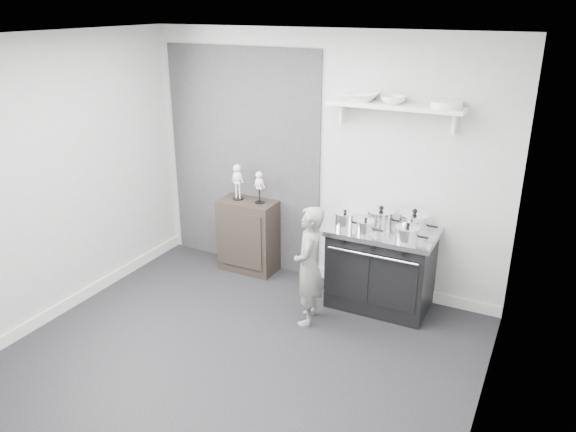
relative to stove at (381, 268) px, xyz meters
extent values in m
plane|color=black|center=(-0.82, -1.48, -0.42)|extent=(4.00, 4.00, 0.00)
cube|color=#A9A9A7|center=(-0.82, 0.32, 0.93)|extent=(4.00, 0.02, 2.70)
cube|color=#A9A9A7|center=(-0.82, -3.28, 0.93)|extent=(4.00, 0.02, 2.70)
cube|color=#A9A9A7|center=(-2.82, -1.48, 0.93)|extent=(0.02, 3.60, 2.70)
cube|color=#A9A9A7|center=(1.18, -1.48, 0.93)|extent=(0.02, 3.60, 2.70)
cube|color=silver|center=(-0.82, -1.48, 2.28)|extent=(4.00, 3.60, 0.02)
cube|color=black|center=(-1.77, 0.31, 0.83)|extent=(1.90, 0.02, 2.50)
cube|color=silver|center=(0.18, 0.30, -0.36)|extent=(2.00, 0.03, 0.12)
cube|color=silver|center=(-2.80, -1.48, -0.36)|extent=(0.03, 3.60, 0.12)
cube|color=white|center=(-0.02, 0.19, 1.60)|extent=(1.30, 0.26, 0.04)
cube|color=white|center=(-0.57, 0.26, 1.48)|extent=(0.03, 0.12, 0.20)
cube|color=white|center=(0.53, 0.26, 1.48)|extent=(0.03, 0.12, 0.20)
cube|color=black|center=(0.00, 0.00, -0.03)|extent=(0.99, 0.59, 0.79)
cube|color=silver|center=(0.00, 0.00, 0.39)|extent=(1.05, 0.63, 0.05)
cube|color=black|center=(-0.24, -0.29, -0.01)|extent=(0.42, 0.02, 0.51)
cube|color=black|center=(0.24, -0.29, -0.01)|extent=(0.42, 0.02, 0.51)
cylinder|color=silver|center=(0.00, -0.32, 0.27)|extent=(0.89, 0.02, 0.02)
cylinder|color=black|center=(-0.30, -0.31, 0.35)|extent=(0.04, 0.03, 0.04)
cylinder|color=black|center=(0.00, -0.31, 0.35)|extent=(0.04, 0.03, 0.04)
cylinder|color=black|center=(0.30, -0.31, 0.35)|extent=(0.04, 0.03, 0.04)
cube|color=black|center=(-1.62, 0.13, 0.00)|extent=(0.65, 0.38, 0.84)
imported|color=slate|center=(-0.52, -0.60, 0.17)|extent=(0.38, 0.49, 1.19)
cylinder|color=white|center=(-0.36, -0.12, 0.49)|extent=(0.19, 0.19, 0.14)
cylinder|color=white|center=(-0.36, -0.12, 0.57)|extent=(0.19, 0.19, 0.01)
sphere|color=black|center=(-0.36, -0.12, 0.59)|extent=(0.03, 0.03, 0.03)
cylinder|color=black|center=(-0.23, -0.12, 0.49)|extent=(0.10, 0.02, 0.02)
cylinder|color=white|center=(-0.07, 0.11, 0.49)|extent=(0.27, 0.27, 0.14)
cylinder|color=white|center=(-0.07, 0.11, 0.56)|extent=(0.28, 0.28, 0.01)
sphere|color=black|center=(-0.07, 0.11, 0.60)|extent=(0.05, 0.05, 0.05)
cylinder|color=black|center=(0.11, 0.11, 0.49)|extent=(0.10, 0.02, 0.02)
cylinder|color=white|center=(0.27, 0.09, 0.50)|extent=(0.28, 0.28, 0.17)
cylinder|color=white|center=(0.27, 0.09, 0.59)|extent=(0.29, 0.29, 0.02)
sphere|color=black|center=(0.27, 0.09, 0.63)|extent=(0.05, 0.05, 0.05)
cylinder|color=black|center=(0.46, 0.09, 0.50)|extent=(0.10, 0.02, 0.02)
cylinder|color=white|center=(0.28, -0.16, 0.48)|extent=(0.22, 0.22, 0.12)
cylinder|color=white|center=(0.28, -0.16, 0.55)|extent=(0.23, 0.23, 0.01)
sphere|color=black|center=(0.28, -0.16, 0.57)|extent=(0.04, 0.04, 0.04)
cylinder|color=black|center=(0.43, -0.16, 0.48)|extent=(0.10, 0.02, 0.02)
cylinder|color=white|center=(-0.12, -0.18, 0.48)|extent=(0.17, 0.17, 0.12)
cylinder|color=white|center=(-0.12, -0.18, 0.55)|extent=(0.17, 0.17, 0.01)
sphere|color=black|center=(-0.12, -0.18, 0.57)|extent=(0.03, 0.03, 0.03)
cylinder|color=black|center=(0.00, -0.18, 0.48)|extent=(0.10, 0.02, 0.02)
imported|color=white|center=(-0.36, 0.19, 1.66)|extent=(0.32, 0.32, 0.08)
imported|color=white|center=(-0.04, 0.19, 1.65)|extent=(0.23, 0.23, 0.07)
cylinder|color=white|center=(0.45, 0.19, 1.65)|extent=(0.28, 0.28, 0.06)
camera|label=1|loc=(1.44, -4.97, 2.52)|focal=35.00mm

